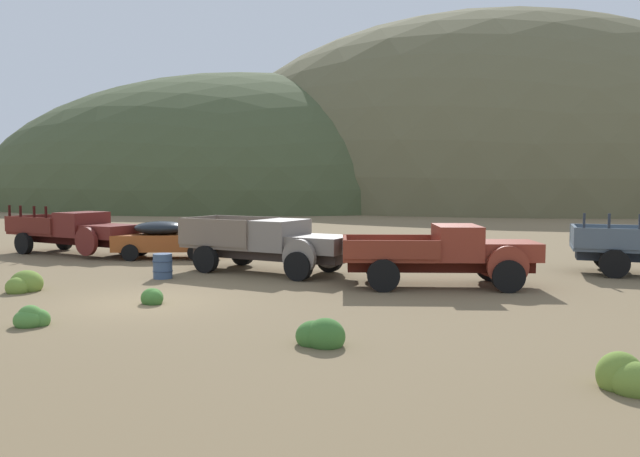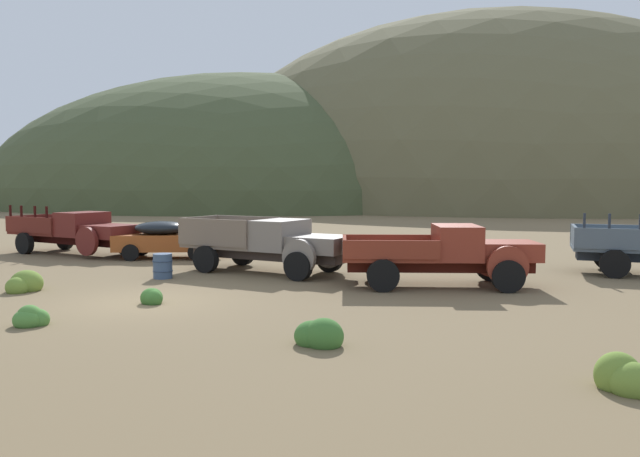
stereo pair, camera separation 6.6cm
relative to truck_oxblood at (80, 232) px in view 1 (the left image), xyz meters
name	(u,v)px [view 1 (the left image)]	position (x,y,z in m)	size (l,w,h in m)	color
ground_plane	(141,302)	(8.64, -8.52, -1.02)	(300.00, 300.00, 0.00)	brown
hill_center	(246,204)	(-18.95, 60.47, -1.02)	(74.01, 67.30, 36.32)	#424C2D
hill_far_right	(477,204)	(13.76, 68.23, -1.02)	(84.16, 69.07, 52.10)	brown
truck_oxblood	(80,232)	(0.00, 0.00, 0.00)	(6.85, 3.37, 2.16)	black
car_oxide_orange	(171,239)	(4.41, 0.14, -0.20)	(4.83, 3.16, 1.57)	#A34C1E
truck_primer_gray	(277,244)	(10.23, -2.54, 0.00)	(6.51, 3.41, 1.91)	#3D322D
truck_rust_red	(454,254)	(16.43, -3.49, -0.03)	(6.21, 3.53, 1.89)	#42140D
oil_drum_foreground	(163,266)	(7.01, -4.76, -0.61)	(0.67, 0.67, 0.83)	#384C6B
bush_front_right	(153,298)	(9.03, -8.57, -0.88)	(0.63, 0.59, 0.53)	#3D702D
bush_lone_scrub	(31,319)	(7.82, -11.55, -0.87)	(0.75, 0.68, 0.60)	#4C8438
bush_between_trucks	(626,378)	(19.77, -12.36, -0.83)	(0.87, 0.81, 0.75)	olive
bush_near_barrel	(24,284)	(4.39, -8.06, -0.82)	(0.97, 1.12, 0.78)	olive
bush_back_edge	(322,336)	(14.51, -11.21, -0.85)	(1.02, 0.76, 0.71)	#3D702D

